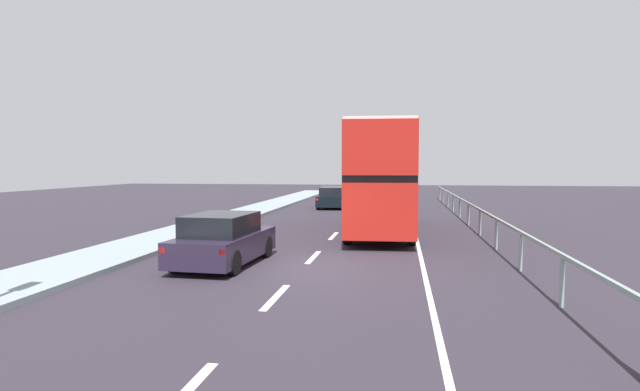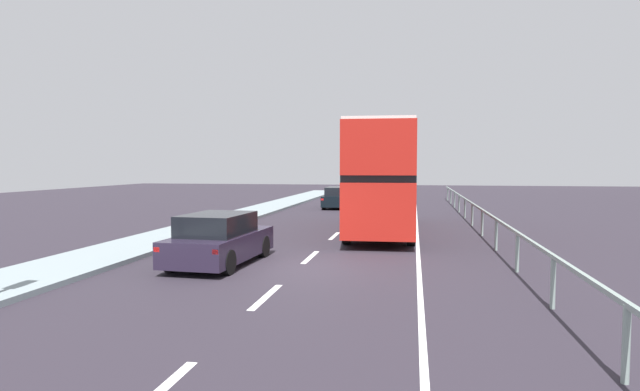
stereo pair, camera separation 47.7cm
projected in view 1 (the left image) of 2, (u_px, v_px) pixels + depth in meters
name	position (u px, v px, depth m)	size (l,w,h in m)	color
ground_plane	(305.00, 268.00, 14.21)	(75.29, 120.00, 0.10)	#2B252F
near_sidewalk_kerb	(100.00, 258.00, 15.12)	(2.47, 80.00, 0.14)	gray
lane_paint_markings	(386.00, 229.00, 22.66)	(3.33, 46.00, 0.01)	silver
bridge_side_railing	(474.00, 210.00, 22.18)	(0.10, 42.00, 1.05)	gray
double_decker_bus_red	(380.00, 176.00, 21.75)	(2.83, 10.82, 4.32)	#AB1B14
hatchback_car_near	(223.00, 240.00, 14.42)	(1.98, 4.13, 1.43)	#251D30
sedan_car_ahead	(334.00, 198.00, 33.84)	(1.91, 4.47, 1.36)	black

